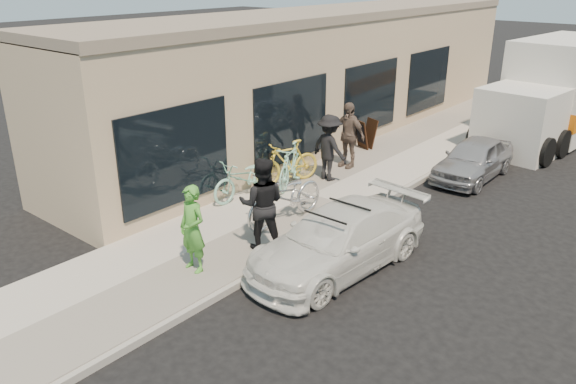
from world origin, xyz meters
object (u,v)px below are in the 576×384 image
Objects in this scene: woman_rider at (192,229)px; sandwich_board at (365,134)px; cruiser_bike_a at (291,165)px; cruiser_bike_c at (287,163)px; sedan_white at (338,240)px; bike_rack at (278,163)px; tandem_bike at (286,197)px; moving_truck at (557,96)px; bystander_b at (348,135)px; bystander_a at (329,148)px; cruiser_bike_b at (244,178)px; man_standing at (262,204)px; sedan_silver at (474,159)px.

sandwich_board is at bearing 104.06° from woman_rider.
woman_rider reaches higher than cruiser_bike_a.
woman_rider is 4.93m from cruiser_bike_c.
bike_rack is at bearing 151.85° from sedan_white.
woman_rider is 4.81m from cruiser_bike_a.
tandem_bike is at bearing -50.88° from sandwich_board.
moving_truck is 8.17m from bystander_b.
sedan_white is 2.77m from woman_rider.
woman_rider is (1.77, -8.64, 0.37)m from sandwich_board.
woman_rider is at bearing 108.99° from bystander_a.
bystander_b reaches higher than bystander_a.
bystander_b is (-3.41, -7.41, -0.38)m from moving_truck.
bystander_b is at bearing 128.19° from sedan_white.
woman_rider is 3.68m from cruiser_bike_b.
cruiser_bike_c is 2.22m from bystander_b.
bystander_a reaches higher than woman_rider.
sandwich_board is 0.13× the size of moving_truck.
sedan_white is (3.67, -2.46, -0.11)m from bike_rack.
woman_rider is 0.87× the size of cruiser_bike_b.
cruiser_bike_c reaches higher than cruiser_bike_b.
man_standing is at bearing -50.37° from sandwich_board.
sedan_silver is 5.14m from cruiser_bike_a.
bike_rack is 0.48× the size of man_standing.
cruiser_bike_b is (0.02, -1.27, -0.05)m from bike_rack.
sedan_silver is 5.20m from cruiser_bike_c.
sandwich_board is at bearing 92.43° from cruiser_bike_b.
woman_rider reaches higher than sedan_white.
man_standing is (-1.49, -0.53, 0.51)m from sedan_white.
cruiser_bike_b is 1.01× the size of cruiser_bike_c.
cruiser_bike_a is at bearing 73.50° from bystander_a.
sedan_silver is 1.73× the size of cruiser_bike_c.
sedan_white is at bearing 49.52° from woman_rider.
sedan_silver is 1.71× the size of man_standing.
sedan_white is 2.23× the size of man_standing.
bystander_a is 1.23m from bystander_b.
bystander_b is (-1.19, 6.79, 0.10)m from woman_rider.
cruiser_bike_c is at bearing 86.04° from cruiser_bike_b.
man_standing reaches higher than bystander_a.
bystander_a reaches higher than bike_rack.
tandem_bike is at bearing -96.05° from moving_truck.
cruiser_bike_b is at bearing 168.56° from tandem_bike.
bystander_b is at bearing 108.88° from tandem_bike.
man_standing is at bearing -101.84° from sedan_silver.
tandem_bike is 1.28× the size of bystander_a.
cruiser_bike_b is (-0.35, -1.39, -0.06)m from cruiser_bike_a.
sedan_white is 1.66m from man_standing.
cruiser_bike_b is at bearing -124.27° from sedan_silver.
bystander_b is (0.60, 3.60, 0.43)m from cruiser_bike_b.
moving_truck is (4.00, 5.56, 0.85)m from sandwich_board.
sedan_silver is 3.52m from bystander_b.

